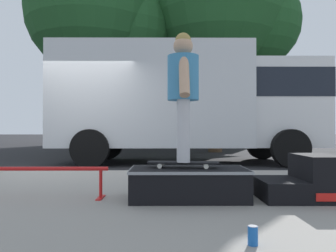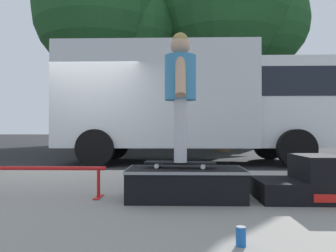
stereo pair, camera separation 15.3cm
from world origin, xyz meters
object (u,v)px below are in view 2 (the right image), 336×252
object	(u,v)px
grind_rail	(41,174)
soda_can_b	(241,236)
box_truck	(193,100)
skate_box	(186,183)
kicker_ramp	(306,181)
skater_kid	(180,86)
skateboard	(180,163)
street_tree_main	(231,9)
street_tree_neighbour	(108,16)

from	to	relation	value
grind_rail	soda_can_b	xyz separation A→B (m)	(1.93, -1.52, -0.20)
box_truck	skate_box	bearing A→B (deg)	-93.74
kicker_ramp	skater_kid	bearing A→B (deg)	178.36
skate_box	skateboard	distance (m)	0.22
kicker_ramp	street_tree_main	distance (m)	11.30
grind_rail	box_truck	world-z (taller)	box_truck
skate_box	street_tree_neighbour	world-z (taller)	street_tree_neighbour
skateboard	street_tree_main	bearing A→B (deg)	77.68
skateboard	skater_kid	size ratio (longest dim) A/B	0.56
box_truck	street_tree_neighbour	xyz separation A→B (m)	(-3.11, 3.77, 3.60)
kicker_ramp	skateboard	xyz separation A→B (m)	(-1.35, 0.04, 0.19)
skater_kid	street_tree_neighbour	size ratio (longest dim) A/B	0.18
skateboard	soda_can_b	size ratio (longest dim) A/B	6.32
skateboard	street_tree_main	distance (m)	11.34
skate_box	street_tree_neighbour	xyz separation A→B (m)	(-2.77, 9.10, 5.00)
skater_kid	soda_can_b	distance (m)	1.94
skate_box	soda_can_b	distance (m)	1.50
skate_box	skateboard	size ratio (longest dim) A/B	1.58
grind_rail	street_tree_main	size ratio (longest dim) A/B	0.16
grind_rail	soda_can_b	bearing A→B (deg)	-38.13
skater_kid	street_tree_neighbour	distance (m)	10.24
skate_box	box_truck	size ratio (longest dim) A/B	0.18
kicker_ramp	box_truck	bearing A→B (deg)	100.06
skate_box	box_truck	world-z (taller)	box_truck
soda_can_b	box_truck	distance (m)	6.95
skateboard	soda_can_b	bearing A→B (deg)	-75.91
skater_kid	soda_can_b	xyz separation A→B (m)	(0.38, -1.50, -1.18)
kicker_ramp	street_tree_neighbour	xyz separation A→B (m)	(-4.06, 9.10, 4.98)
kicker_ramp	street_tree_main	xyz separation A→B (m)	(0.79, 9.84, 5.48)
soda_can_b	street_tree_neighbour	world-z (taller)	street_tree_neighbour
kicker_ramp	box_truck	xyz separation A→B (m)	(-0.94, 5.32, 1.38)
street_tree_main	skate_box	bearing A→B (deg)	-101.96
skate_box	grind_rail	world-z (taller)	grind_rail
kicker_ramp	box_truck	world-z (taller)	box_truck
grind_rail	street_tree_main	distance (m)	11.78
grind_rail	skater_kid	world-z (taller)	skater_kid
skate_box	skater_kid	bearing A→B (deg)	145.75
skateboard	street_tree_neighbour	world-z (taller)	street_tree_neighbour
box_truck	kicker_ramp	bearing A→B (deg)	-79.94
grind_rail	box_truck	size ratio (longest dim) A/B	0.21
skateboard	street_tree_neighbour	bearing A→B (deg)	106.65
grind_rail	street_tree_neighbour	xyz separation A→B (m)	(-1.15, 9.04, 4.92)
street_tree_main	skateboard	bearing A→B (deg)	-102.32
kicker_ramp	grind_rail	xyz separation A→B (m)	(-2.90, 0.06, 0.06)
street_tree_main	skater_kid	bearing A→B (deg)	-102.32
skater_kid	street_tree_neighbour	bearing A→B (deg)	106.65
skateboard	grind_rail	bearing A→B (deg)	179.24
skater_kid	grind_rail	bearing A→B (deg)	179.24
grind_rail	skateboard	distance (m)	1.56
skate_box	grind_rail	size ratio (longest dim) A/B	0.87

